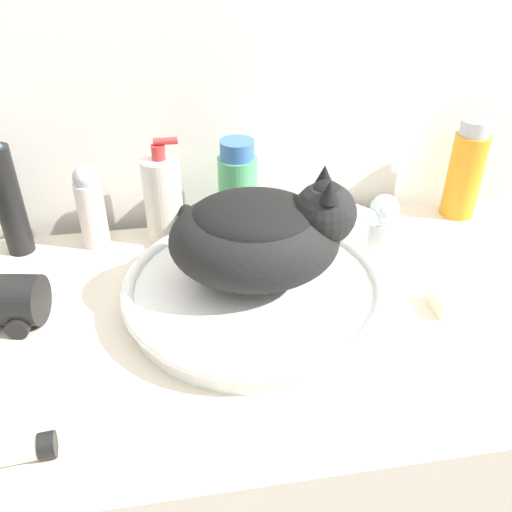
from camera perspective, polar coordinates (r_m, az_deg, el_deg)
wall_back at (r=0.98m, az=-2.19°, el=20.86°), size 8.00×0.05×2.40m
vanity_counter at (r=1.15m, az=1.05°, el=-23.44°), size 1.05×0.56×0.90m
sink_basin at (r=0.82m, az=-0.18°, el=-3.54°), size 0.40×0.40×0.04m
cat at (r=0.76m, az=0.42°, el=2.44°), size 0.27×0.31×0.17m
faucet at (r=0.91m, az=12.56°, el=3.37°), size 0.14×0.08×0.15m
hairspray_can_black at (r=0.99m, az=-24.62°, el=5.45°), size 0.04×0.04×0.21m
soap_pump_bottle at (r=0.96m, az=-9.73°, el=5.94°), size 0.07×0.07×0.19m
shampoo_bottle_tall at (r=1.10m, az=21.18°, el=8.36°), size 0.06×0.06×0.19m
mouthwash_bottle at (r=0.96m, az=-1.91°, el=6.91°), size 0.07×0.07×0.18m
deodorant_stick at (r=0.97m, az=-17.00°, el=4.99°), size 0.05×0.05×0.15m
soap_bar at (r=0.87m, az=20.23°, el=-4.59°), size 0.07×0.05×0.02m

